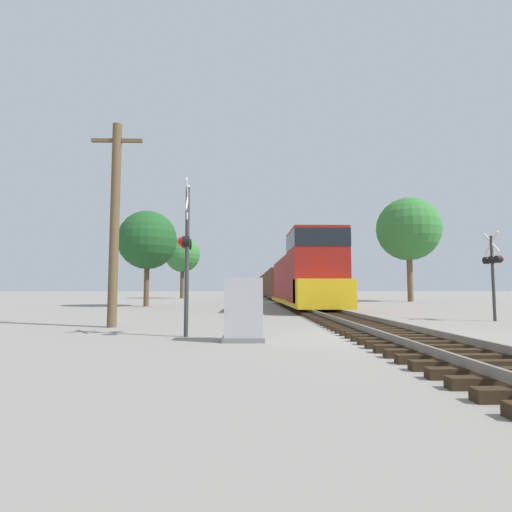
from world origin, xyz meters
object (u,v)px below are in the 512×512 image
at_px(relay_cabinet, 244,310).
at_px(tree_far_right, 147,240).
at_px(tree_deep_background, 183,255).
at_px(crossing_signal_near, 186,248).
at_px(freight_train, 275,284).
at_px(utility_pole, 115,221).
at_px(crossing_signal_far, 493,265).
at_px(tree_mid_background, 408,229).

relative_size(relay_cabinet, tree_far_right, 0.22).
xyz_separation_m(tree_far_right, tree_deep_background, (-1.40, 25.54, 1.05)).
bearing_deg(crossing_signal_near, freight_train, 168.84).
bearing_deg(utility_pole, crossing_signal_far, 8.69).
height_order(tree_far_right, tree_mid_background, tree_mid_background).
bearing_deg(tree_mid_background, crossing_signal_far, -105.46).
bearing_deg(tree_deep_background, crossing_signal_far, -64.19).
height_order(relay_cabinet, utility_pole, utility_pole).
xyz_separation_m(relay_cabinet, tree_mid_background, (17.28, 31.36, 6.83)).
height_order(crossing_signal_near, relay_cabinet, crossing_signal_near).
bearing_deg(tree_mid_background, utility_pole, -128.46).
distance_m(tree_far_right, tree_mid_background, 27.26).
xyz_separation_m(freight_train, crossing_signal_near, (-5.63, -42.91, 0.55)).
distance_m(crossing_signal_near, tree_deep_background, 45.42).
xyz_separation_m(crossing_signal_far, utility_pole, (-14.86, -2.27, 1.38)).
xyz_separation_m(freight_train, utility_pole, (-8.58, -40.08, 1.79)).
height_order(freight_train, crossing_signal_far, freight_train).
height_order(freight_train, tree_mid_background, tree_mid_background).
relative_size(relay_cabinet, tree_mid_background, 0.14).
bearing_deg(utility_pole, tree_deep_background, 95.85).
distance_m(utility_pole, tree_far_right, 16.64).
xyz_separation_m(utility_pole, tree_far_right, (-2.89, 16.33, 1.30)).
relative_size(crossing_signal_far, tree_far_right, 0.51).
relative_size(freight_train, crossing_signal_far, 19.73).
bearing_deg(crossing_signal_far, tree_mid_background, -19.95).
distance_m(freight_train, crossing_signal_near, 43.28).
bearing_deg(freight_train, crossing_signal_near, -97.48).
distance_m(tree_far_right, tree_deep_background, 25.60).
height_order(tree_mid_background, tree_deep_background, tree_mid_background).
relative_size(relay_cabinet, tree_deep_background, 0.19).
relative_size(crossing_signal_near, relay_cabinet, 2.74).
xyz_separation_m(freight_train, tree_far_right, (-11.46, -23.75, 3.09)).
bearing_deg(utility_pole, crossing_signal_near, -43.82).
bearing_deg(tree_far_right, utility_pole, -79.98).
bearing_deg(relay_cabinet, tree_mid_background, 61.14).
bearing_deg(tree_mid_background, tree_deep_background, 151.20).
bearing_deg(relay_cabinet, tree_far_right, 110.25).
distance_m(crossing_signal_near, crossing_signal_far, 12.97).
bearing_deg(freight_train, relay_cabinet, -95.22).
height_order(tree_far_right, tree_deep_background, tree_deep_background).
bearing_deg(crossing_signal_near, tree_far_right, -166.75).
bearing_deg(relay_cabinet, crossing_signal_far, 30.75).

